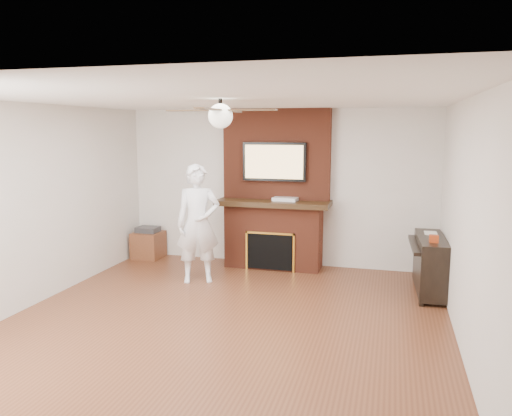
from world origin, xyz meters
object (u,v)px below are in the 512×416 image
(fireplace, at_px, (275,205))
(person, at_px, (198,224))
(piano, at_px, (430,263))
(side_table, at_px, (148,244))

(fireplace, height_order, person, fireplace)
(fireplace, xyz_separation_m, piano, (2.31, -0.78, -0.58))
(side_table, bearing_deg, piano, -7.84)
(fireplace, distance_m, person, 1.40)
(fireplace, relative_size, person, 1.47)
(fireplace, distance_m, piano, 2.51)
(fireplace, bearing_deg, piano, -18.60)
(person, bearing_deg, piano, -17.96)
(person, distance_m, side_table, 1.79)
(fireplace, xyz_separation_m, person, (-0.87, -1.10, -0.15))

